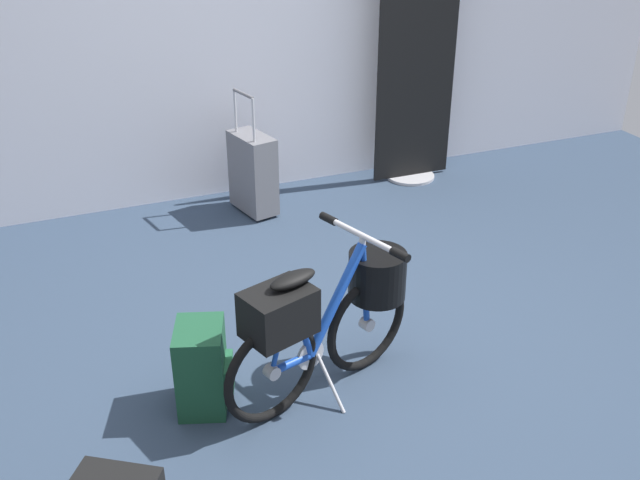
{
  "coord_description": "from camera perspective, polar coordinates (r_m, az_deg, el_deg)",
  "views": [
    {
      "loc": [
        -1.24,
        -2.56,
        2.14
      ],
      "look_at": [
        -0.1,
        0.27,
        0.55
      ],
      "focal_mm": 41.56,
      "sensor_mm": 36.0,
      "label": 1
    }
  ],
  "objects": [
    {
      "name": "folding_bike_foreground",
      "position": [
        3.19,
        0.77,
        -5.62
      ],
      "size": [
        0.98,
        0.54,
        0.73
      ],
      "color": "black",
      "rests_on": "ground_plane"
    },
    {
      "name": "backpack_on_floor",
      "position": [
        3.24,
        -9.03,
        -9.7
      ],
      "size": [
        0.29,
        0.31,
        0.4
      ],
      "color": "#19472D",
      "rests_on": "ground_plane"
    },
    {
      "name": "ground_plane",
      "position": [
        3.56,
        3.1,
        -9.45
      ],
      "size": [
        7.09,
        7.09,
        0.0
      ],
      "primitive_type": "plane",
      "color": "#2D3D51"
    },
    {
      "name": "floor_banner_stand",
      "position": [
        5.34,
        7.46,
        13.14
      ],
      "size": [
        0.6,
        0.36,
        1.85
      ],
      "color": "#B7B7BC",
      "rests_on": "ground_plane"
    },
    {
      "name": "rolling_suitcase",
      "position": [
        4.92,
        -5.19,
        5.21
      ],
      "size": [
        0.26,
        0.39,
        0.83
      ],
      "color": "slate",
      "rests_on": "ground_plane"
    }
  ]
}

